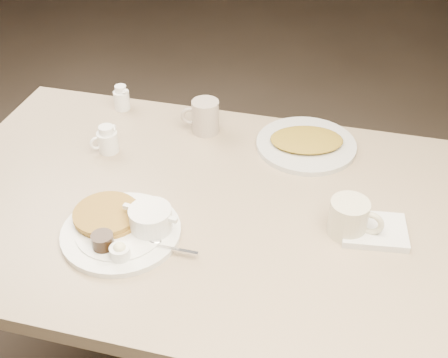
% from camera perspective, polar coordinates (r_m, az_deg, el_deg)
% --- Properties ---
extents(diner_table, '(1.50, 0.90, 0.75)m').
position_cam_1_polar(diner_table, '(1.54, -0.19, -7.53)').
color(diner_table, tan).
rests_on(diner_table, ground).
extents(main_plate, '(0.36, 0.32, 0.07)m').
position_cam_1_polar(main_plate, '(1.36, -9.91, -4.63)').
color(main_plate, white).
rests_on(main_plate, diner_table).
extents(coffee_mug_near, '(0.13, 0.10, 0.09)m').
position_cam_1_polar(coffee_mug_near, '(1.35, 12.45, -3.78)').
color(coffee_mug_near, beige).
rests_on(coffee_mug_near, diner_table).
extents(napkin, '(0.17, 0.14, 0.02)m').
position_cam_1_polar(napkin, '(1.39, 14.73, -4.98)').
color(napkin, silver).
rests_on(napkin, diner_table).
extents(coffee_mug_far, '(0.12, 0.09, 0.10)m').
position_cam_1_polar(coffee_mug_far, '(1.68, -1.95, 6.25)').
color(coffee_mug_far, '#AFA294').
rests_on(coffee_mug_far, diner_table).
extents(creamer_left, '(0.08, 0.08, 0.08)m').
position_cam_1_polar(creamer_left, '(1.63, -11.59, 3.84)').
color(creamer_left, white).
rests_on(creamer_left, diner_table).
extents(creamer_right, '(0.07, 0.05, 0.08)m').
position_cam_1_polar(creamer_right, '(1.83, -10.20, 7.94)').
color(creamer_right, white).
rests_on(creamer_right, diner_table).
extents(hash_plate, '(0.35, 0.35, 0.04)m').
position_cam_1_polar(hash_plate, '(1.64, 8.21, 3.57)').
color(hash_plate, '#BABBB7').
rests_on(hash_plate, diner_table).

